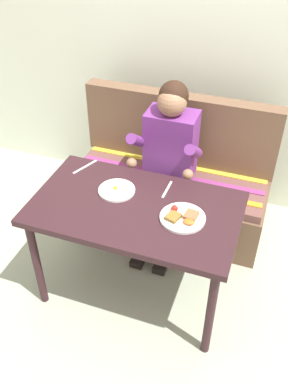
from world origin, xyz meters
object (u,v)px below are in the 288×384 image
couch (171,185)px  person (168,152)px  plate_eggs (117,190)px  fork (167,189)px  plate_breakfast (182,217)px  table (135,217)px  knife (85,167)px

couch → person: 0.45m
plate_eggs → fork: size_ratio=1.30×
plate_breakfast → table: bearing=176.2°
table → knife: size_ratio=6.00×
table → couch: bearing=90.0°
table → couch: couch is taller
couch → plate_eggs: bearing=-102.7°
plate_breakfast → knife: (-0.73, 0.27, -0.01)m
person → plate_eggs: (-0.17, -0.50, -0.00)m
plate_breakfast → fork: size_ratio=1.49×
person → knife: 0.57m
knife → table: bearing=-7.5°
table → fork: size_ratio=7.06×
table → couch: size_ratio=0.83×
plate_breakfast → fork: 0.27m
knife → couch: bearing=71.5°
couch → plate_breakfast: 0.93m
plate_breakfast → fork: plate_breakfast is taller
knife → plate_eggs: bearing=-7.1°
plate_eggs → fork: (0.28, 0.11, -0.01)m
couch → plate_breakfast: couch is taller
couch → fork: bearing=-77.1°
couch → plate_breakfast: size_ratio=5.67×
plate_breakfast → knife: size_ratio=1.27×
knife → fork: bearing=17.4°
couch → knife: 0.79m
table → person: bearing=88.6°
person → plate_breakfast: person is taller
person → fork: (0.11, -0.39, -0.01)m
plate_breakfast → knife: plate_breakfast is taller
table → plate_breakfast: size_ratio=4.72×
table → person: size_ratio=0.99×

